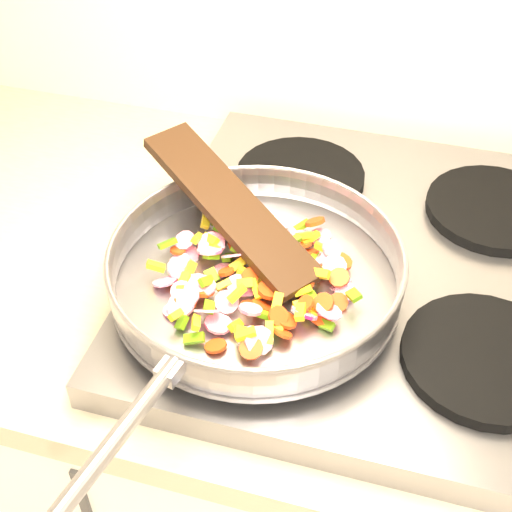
# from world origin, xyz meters

# --- Properties ---
(cooktop) EXTENTS (0.60, 0.60, 0.04)m
(cooktop) POSITION_xyz_m (-0.70, 1.67, 0.92)
(cooktop) COLOR #939399
(cooktop) RESTS_ON counter_top
(grate_fl) EXTENTS (0.19, 0.19, 0.02)m
(grate_fl) POSITION_xyz_m (-0.84, 1.52, 0.95)
(grate_fl) COLOR black
(grate_fl) RESTS_ON cooktop
(grate_fr) EXTENTS (0.19, 0.19, 0.02)m
(grate_fr) POSITION_xyz_m (-0.56, 1.52, 0.95)
(grate_fr) COLOR black
(grate_fr) RESTS_ON cooktop
(grate_bl) EXTENTS (0.19, 0.19, 0.02)m
(grate_bl) POSITION_xyz_m (-0.84, 1.81, 0.95)
(grate_bl) COLOR black
(grate_bl) RESTS_ON cooktop
(grate_br) EXTENTS (0.19, 0.19, 0.02)m
(grate_br) POSITION_xyz_m (-0.56, 1.81, 0.95)
(grate_br) COLOR black
(grate_br) RESTS_ON cooktop
(saute_pan) EXTENTS (0.39, 0.56, 0.06)m
(saute_pan) POSITION_xyz_m (-0.84, 1.56, 0.99)
(saute_pan) COLOR #9E9EA5
(saute_pan) RESTS_ON grate_fl
(vegetable_heap) EXTENTS (0.27, 0.26, 0.05)m
(vegetable_heap) POSITION_xyz_m (-0.84, 1.56, 0.98)
(vegetable_heap) COLOR yellow
(vegetable_heap) RESTS_ON saute_pan
(wooden_spatula) EXTENTS (0.28, 0.22, 0.08)m
(wooden_spatula) POSITION_xyz_m (-0.89, 1.63, 1.01)
(wooden_spatula) COLOR black
(wooden_spatula) RESTS_ON saute_pan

